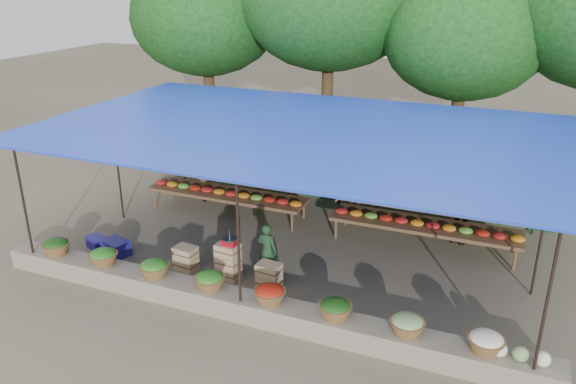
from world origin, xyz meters
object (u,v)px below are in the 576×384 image
at_px(blue_crate_back, 116,248).
at_px(weighing_scale, 230,241).
at_px(vendor_seated, 267,250).
at_px(blue_crate_front, 97,242).
at_px(crate_counter, 227,264).

bearing_deg(blue_crate_back, weighing_scale, 17.12).
bearing_deg(vendor_seated, blue_crate_back, 14.20).
bearing_deg(blue_crate_back, vendor_seated, 23.49).
bearing_deg(blue_crate_front, crate_counter, 20.71).
xyz_separation_m(blue_crate_front, blue_crate_back, (0.62, -0.11, 0.04)).
height_order(crate_counter, vendor_seated, vendor_seated).
bearing_deg(blue_crate_front, vendor_seated, 26.48).
xyz_separation_m(crate_counter, blue_crate_back, (-2.73, -0.04, -0.14)).
xyz_separation_m(crate_counter, blue_crate_front, (-3.35, 0.07, -0.18)).
bearing_deg(blue_crate_back, blue_crate_front, -173.86).
relative_size(weighing_scale, blue_crate_back, 0.56).
distance_m(crate_counter, weighing_scale, 0.54).
distance_m(blue_crate_front, blue_crate_back, 0.63).
distance_m(crate_counter, vendor_seated, 0.86).
distance_m(weighing_scale, blue_crate_front, 3.51).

